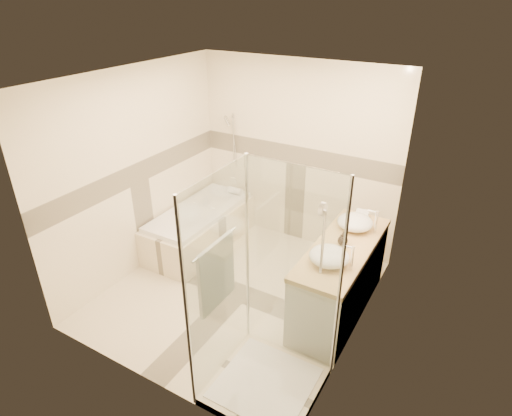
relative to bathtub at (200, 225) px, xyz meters
The scene contains 12 objects.
room 1.57m from the bathtub, 30.53° to the right, with size 2.82×3.02×2.52m.
bathtub is the anchor object (origin of this frame).
vanity 2.18m from the bathtub, ahead, with size 0.58×1.62×0.85m.
shower_enclosure 2.47m from the bathtub, 41.10° to the right, with size 0.96×0.93×2.04m.
vessel_sink_near 2.22m from the bathtub, ahead, with size 0.39×0.39×0.16m, color white.
vessel_sink_far 2.33m from the bathtub, 18.66° to the right, with size 0.39×0.39×0.16m, color white.
faucet_near 2.45m from the bathtub, ahead, with size 0.11×0.03×0.28m.
faucet_far 2.55m from the bathtub, 17.04° to the right, with size 0.11×0.03×0.26m.
amenity_bottle_a 2.24m from the bathtub, ahead, with size 0.06×0.07×0.14m, color black.
amenity_bottle_b 2.24m from the bathtub, ahead, with size 0.11×0.11×0.14m, color black.
folded_towels 2.23m from the bathtub, ahead, with size 0.15×0.24×0.08m, color white.
rolled_towel 0.74m from the bathtub, 75.82° to the left, with size 0.10×0.10×0.22m, color white.
Camera 1 is at (2.23, -3.42, 3.25)m, focal length 30.00 mm.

